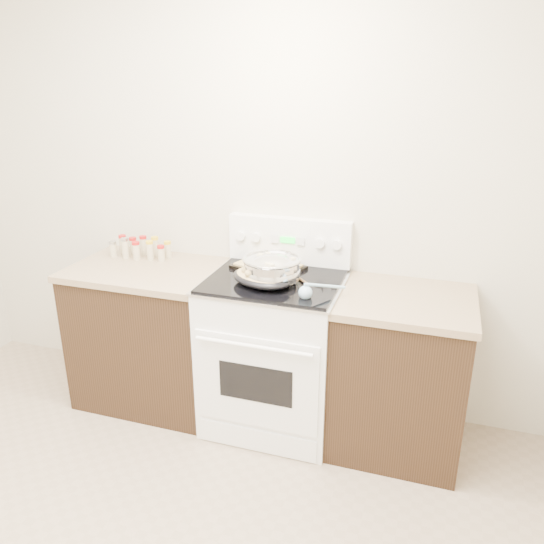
% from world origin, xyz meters
% --- Properties ---
extents(room_shell, '(4.10, 3.60, 2.75)m').
position_xyz_m(room_shell, '(0.00, 0.00, 1.70)').
color(room_shell, beige).
rests_on(room_shell, ground).
extents(counter_left, '(0.93, 0.67, 0.92)m').
position_xyz_m(counter_left, '(-0.48, 1.43, 0.46)').
color(counter_left, black).
rests_on(counter_left, ground).
extents(counter_right, '(0.73, 0.67, 0.92)m').
position_xyz_m(counter_right, '(1.08, 1.43, 0.46)').
color(counter_right, black).
rests_on(counter_right, ground).
extents(kitchen_range, '(0.78, 0.73, 1.22)m').
position_xyz_m(kitchen_range, '(0.35, 1.42, 0.49)').
color(kitchen_range, white).
rests_on(kitchen_range, ground).
extents(mixing_bowl, '(0.37, 0.37, 0.19)m').
position_xyz_m(mixing_bowl, '(0.36, 1.35, 1.02)').
color(mixing_bowl, silver).
rests_on(mixing_bowl, kitchen_range).
extents(roasting_pan, '(0.43, 0.38, 0.12)m').
position_xyz_m(roasting_pan, '(0.31, 1.31, 0.99)').
color(roasting_pan, black).
rests_on(roasting_pan, kitchen_range).
extents(baking_sheet, '(0.46, 0.38, 0.06)m').
position_xyz_m(baking_sheet, '(0.26, 1.56, 0.96)').
color(baking_sheet, black).
rests_on(baking_sheet, kitchen_range).
extents(wooden_spoon, '(0.20, 0.20, 0.04)m').
position_xyz_m(wooden_spoon, '(0.41, 1.42, 0.95)').
color(wooden_spoon, '#9E7448').
rests_on(wooden_spoon, kitchen_range).
extents(blue_ladle, '(0.22, 0.18, 0.09)m').
position_xyz_m(blue_ladle, '(0.60, 1.21, 0.97)').
color(blue_ladle, '#8BB4CF').
rests_on(blue_ladle, kitchen_range).
extents(spice_jars, '(0.39, 0.15, 0.13)m').
position_xyz_m(spice_jars, '(-0.62, 1.58, 0.98)').
color(spice_jars, '#BFB28C').
rests_on(spice_jars, counter_left).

